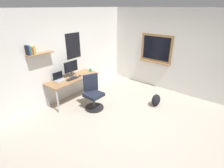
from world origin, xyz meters
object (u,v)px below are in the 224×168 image
Objects in this scene: desk at (73,80)px; laptop at (59,78)px; office_chair at (93,94)px; keyboard at (72,79)px; backpack at (156,100)px; coffee_mug at (90,70)px; computer_mouse at (80,76)px; monitor_primary at (71,68)px.

desk is 0.40m from laptop.
office_chair is 1.06m from laptop.
keyboard is 2.46m from backpack.
office_chair is 10.33× the size of coffee_mug.
coffee_mug is (1.05, -0.16, -0.01)m from laptop.
computer_mouse is (0.16, 0.69, 0.33)m from office_chair.
keyboard is 0.28m from computer_mouse.
laptop is 3.37× the size of coffee_mug.
laptop reaches higher than coffee_mug.
keyboard is at bearing -137.87° from desk.
computer_mouse is (0.56, -0.21, -0.04)m from laptop.
office_chair is at bearing 132.26° from backpack.
desk is 15.31× the size of computer_mouse.
office_chair reaches higher than backpack.
laptop is at bearing 159.18° from computer_mouse.
monitor_primary reaches higher than coffee_mug.
keyboard reaches higher than desk.
monitor_primary is 4.46× the size of computer_mouse.
monitor_primary reaches higher than desk.
office_chair is at bearing -86.90° from desk.
coffee_mug is at bearing 5.76° from computer_mouse.
laptop is at bearing 113.85° from office_chair.
monitor_primary is at bearing 170.13° from coffee_mug.
laptop reaches higher than desk.
computer_mouse is (0.28, 0.00, 0.01)m from keyboard.
office_chair reaches higher than keyboard.
laptop reaches higher than backpack.
coffee_mug is at bearing 48.55° from office_chair.
laptop is at bearing 171.24° from coffee_mug.
office_chair reaches higher than computer_mouse.
monitor_primary is 0.70m from coffee_mug.
monitor_primary reaches higher than laptop.
coffee_mug is at bearing -8.76° from laptop.
computer_mouse is 1.13× the size of coffee_mug.
laptop reaches higher than office_chair.
backpack is at bearing -54.30° from laptop.
office_chair is 2.71× the size of backpack.
backpack is at bearing -62.69° from computer_mouse.
monitor_primary is 1.33× the size of backpack.
coffee_mug is at bearing 104.73° from backpack.
laptop is 0.89× the size of backpack.
desk is 1.68× the size of office_chair.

